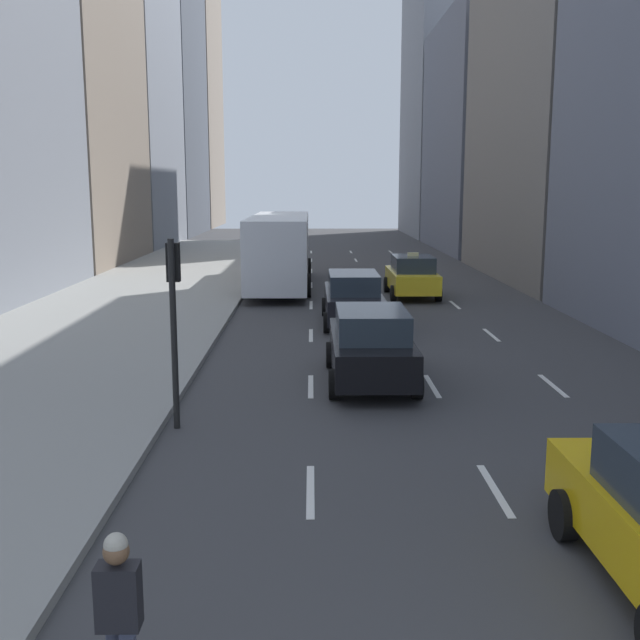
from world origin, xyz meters
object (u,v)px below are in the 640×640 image
sedan_black_near (353,298)px  sedan_silver_behind (371,345)px  skateboarder (120,621)px  taxi_second (412,276)px  traffic_light_pole (174,302)px  city_bus (280,248)px

sedan_black_near → sedan_silver_behind: bearing=-90.0°
skateboarder → sedan_black_near: bearing=81.0°
taxi_second → skateboarder: (-5.79, -25.13, 0.08)m
taxi_second → skateboarder: size_ratio=2.52×
taxi_second → sedan_silver_behind: bearing=-101.4°
skateboarder → traffic_light_pole: size_ratio=0.48×
sedan_silver_behind → city_bus: 17.24m
city_bus → skateboarder: size_ratio=6.65×
skateboarder → traffic_light_pole: (-0.96, 8.08, 1.45)m
taxi_second → skateboarder: bearing=-103.0°
skateboarder → traffic_light_pole: 8.26m
taxi_second → sedan_black_near: (-2.80, -6.28, 0.01)m
sedan_silver_behind → sedan_black_near: bearing=90.0°
city_bus → taxi_second: bearing=-29.2°
sedan_black_near → city_bus: (-2.81, 9.42, 0.89)m
sedan_silver_behind → skateboarder: size_ratio=2.64×
taxi_second → sedan_silver_behind: taxi_second is taller
sedan_black_near → traffic_light_pole: (-3.95, -10.78, 1.52)m
taxi_second → sedan_black_near: size_ratio=0.88×
sedan_black_near → skateboarder: size_ratio=2.86×
taxi_second → traffic_light_pole: size_ratio=1.22×
city_bus → skateboarder: city_bus is taller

